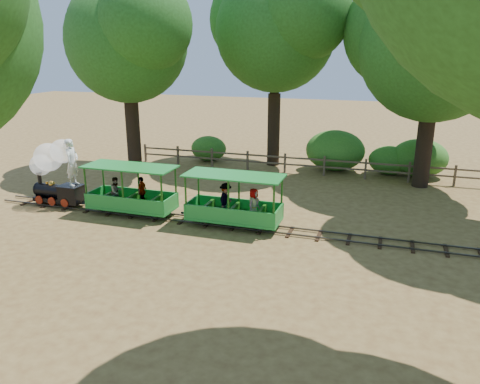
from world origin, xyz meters
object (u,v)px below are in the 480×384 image
(locomotive, at_px, (55,167))
(fence, at_px, (304,163))
(carriage_front, at_px, (131,195))
(carriage_rear, at_px, (235,206))

(locomotive, relative_size, fence, 0.16)
(carriage_front, bearing_deg, fence, 57.16)
(carriage_rear, relative_size, fence, 0.19)
(carriage_front, distance_m, carriage_rear, 4.16)
(locomotive, relative_size, carriage_rear, 0.81)
(carriage_front, distance_m, fence, 9.55)
(locomotive, bearing_deg, carriage_front, -1.63)
(locomotive, xyz_separation_m, carriage_rear, (7.59, -0.08, -0.81))
(carriage_rear, bearing_deg, fence, 82.75)
(carriage_front, xyz_separation_m, carriage_rear, (4.16, 0.02, 0.02))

